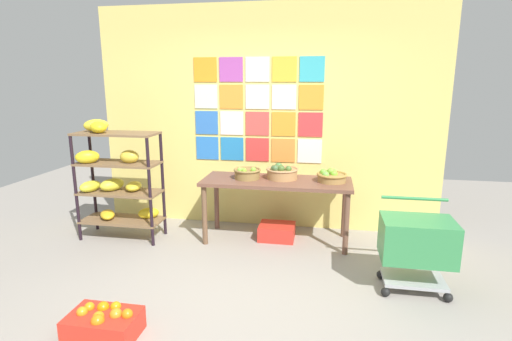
% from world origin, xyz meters
% --- Properties ---
extents(ground, '(9.79, 9.79, 0.00)m').
position_xyz_m(ground, '(0.00, 0.00, 0.00)').
color(ground, gray).
extents(back_wall_with_art, '(4.27, 0.07, 2.76)m').
position_xyz_m(back_wall_with_art, '(-0.00, 1.92, 1.38)').
color(back_wall_with_art, '#E1CE6B').
rests_on(back_wall_with_art, ground).
extents(banana_shelf_unit, '(0.95, 0.45, 1.41)m').
position_xyz_m(banana_shelf_unit, '(-1.67, 1.16, 0.77)').
color(banana_shelf_unit, black).
rests_on(banana_shelf_unit, ground).
extents(display_table, '(1.70, 0.63, 0.73)m').
position_xyz_m(display_table, '(0.21, 1.40, 0.64)').
color(display_table, brown).
rests_on(display_table, ground).
extents(fruit_basket_centre, '(0.32, 0.32, 0.15)m').
position_xyz_m(fruit_basket_centre, '(-0.13, 1.40, 0.80)').
color(fruit_basket_centre, olive).
rests_on(fruit_basket_centre, display_table).
extents(fruit_basket_right, '(0.34, 0.34, 0.15)m').
position_xyz_m(fruit_basket_right, '(0.83, 1.44, 0.80)').
color(fruit_basket_right, olive).
rests_on(fruit_basket_right, display_table).
extents(fruit_basket_back_right, '(0.37, 0.37, 0.18)m').
position_xyz_m(fruit_basket_back_right, '(0.26, 1.47, 0.81)').
color(fruit_basket_back_right, '#AC7E4C').
rests_on(fruit_basket_back_right, display_table).
extents(produce_crate_under_table, '(0.42, 0.34, 0.18)m').
position_xyz_m(produce_crate_under_table, '(0.22, 1.44, 0.09)').
color(produce_crate_under_table, red).
rests_on(produce_crate_under_table, ground).
extents(orange_crate_foreground, '(0.51, 0.33, 0.23)m').
position_xyz_m(orange_crate_foreground, '(-0.81, -0.62, 0.10)').
color(orange_crate_foreground, red).
rests_on(orange_crate_foreground, ground).
extents(shopping_cart, '(0.61, 0.47, 0.80)m').
position_xyz_m(shopping_cart, '(1.57, 0.48, 0.46)').
color(shopping_cart, black).
rests_on(shopping_cart, ground).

